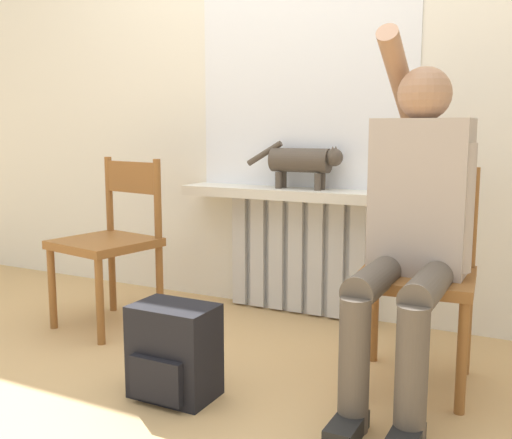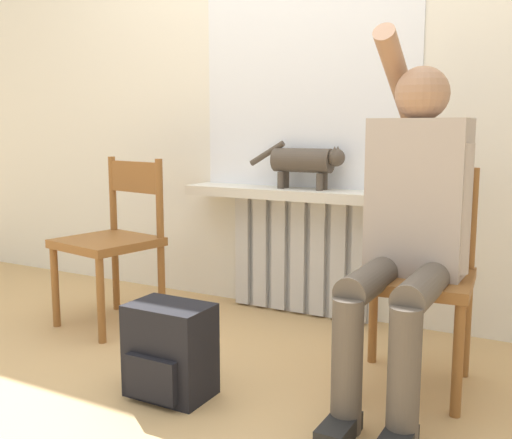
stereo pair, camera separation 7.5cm
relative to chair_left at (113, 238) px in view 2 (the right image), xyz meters
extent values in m
plane|color=tan|center=(0.73, -0.56, -0.43)|extent=(12.00, 12.00, 0.00)
cube|color=white|center=(0.73, 0.67, 0.92)|extent=(7.00, 0.06, 2.70)
cube|color=silver|center=(0.73, 0.61, -0.12)|extent=(0.77, 0.05, 0.61)
cube|color=silver|center=(0.40, 0.56, -0.12)|extent=(0.08, 0.03, 0.58)
cube|color=silver|center=(0.51, 0.56, -0.12)|extent=(0.08, 0.03, 0.58)
cube|color=silver|center=(0.62, 0.56, -0.12)|extent=(0.08, 0.03, 0.58)
cube|color=silver|center=(0.73, 0.56, -0.12)|extent=(0.08, 0.03, 0.58)
cube|color=silver|center=(0.84, 0.56, -0.12)|extent=(0.08, 0.03, 0.58)
cube|color=silver|center=(0.95, 0.56, -0.12)|extent=(0.08, 0.03, 0.58)
cube|color=silver|center=(1.06, 0.56, -0.12)|extent=(0.08, 0.03, 0.58)
cube|color=silver|center=(0.73, 0.53, 0.20)|extent=(1.21, 0.22, 0.05)
cube|color=white|center=(0.73, 0.64, 0.77)|extent=(1.16, 0.01, 1.08)
cube|color=brown|center=(-0.01, -0.04, -0.02)|extent=(0.48, 0.48, 0.04)
cylinder|color=brown|center=(-0.22, -0.18, -0.23)|extent=(0.04, 0.04, 0.39)
cylinder|color=brown|center=(0.14, -0.25, -0.23)|extent=(0.04, 0.04, 0.39)
cylinder|color=brown|center=(-0.15, 0.17, -0.23)|extent=(0.04, 0.04, 0.39)
cylinder|color=brown|center=(0.20, 0.11, -0.23)|extent=(0.04, 0.04, 0.39)
cylinder|color=brown|center=(-0.15, 0.17, 0.19)|extent=(0.04, 0.04, 0.38)
cylinder|color=brown|center=(0.20, 0.11, 0.19)|extent=(0.04, 0.04, 0.38)
cube|color=brown|center=(0.03, 0.14, 0.29)|extent=(0.37, 0.09, 0.15)
cube|color=brown|center=(1.47, -0.04, -0.02)|extent=(0.45, 0.45, 0.04)
cylinder|color=brown|center=(1.31, -0.23, -0.23)|extent=(0.04, 0.04, 0.39)
cylinder|color=brown|center=(1.67, -0.20, -0.23)|extent=(0.04, 0.04, 0.39)
cylinder|color=brown|center=(1.28, 0.12, -0.23)|extent=(0.04, 0.04, 0.39)
cylinder|color=brown|center=(1.63, 0.16, -0.23)|extent=(0.04, 0.04, 0.39)
cylinder|color=brown|center=(1.28, 0.12, 0.19)|extent=(0.04, 0.04, 0.38)
cylinder|color=brown|center=(1.63, 0.16, 0.19)|extent=(0.04, 0.04, 0.38)
cube|color=brown|center=(1.45, 0.14, 0.29)|extent=(0.37, 0.06, 0.15)
cylinder|color=brown|center=(1.38, -0.24, 0.02)|extent=(0.11, 0.45, 0.11)
cylinder|color=brown|center=(1.56, -0.24, 0.02)|extent=(0.11, 0.45, 0.11)
cylinder|color=brown|center=(1.38, -0.47, -0.21)|extent=(0.10, 0.10, 0.44)
cylinder|color=brown|center=(1.56, -0.47, -0.21)|extent=(0.10, 0.10, 0.44)
cube|color=black|center=(1.38, -0.53, -0.40)|extent=(0.09, 0.20, 0.06)
cube|color=#AD9E93|center=(1.47, -0.02, 0.28)|extent=(0.34, 0.20, 0.56)
sphere|color=#A87A5B|center=(1.47, -0.02, 0.65)|extent=(0.19, 0.19, 0.19)
cylinder|color=#A87A5B|center=(1.35, 0.12, 0.70)|extent=(0.08, 0.50, 0.38)
cylinder|color=#AD9E93|center=(1.63, -0.06, 0.26)|extent=(0.08, 0.08, 0.45)
cylinder|color=#4C4238|center=(0.76, 0.54, 0.37)|extent=(0.30, 0.12, 0.12)
sphere|color=#4C4238|center=(0.94, 0.54, 0.39)|extent=(0.09, 0.09, 0.09)
cone|color=#4C4238|center=(0.94, 0.52, 0.43)|extent=(0.03, 0.03, 0.03)
cone|color=#4C4238|center=(0.94, 0.56, 0.43)|extent=(0.03, 0.03, 0.03)
cylinder|color=#4C4238|center=(0.87, 0.51, 0.27)|extent=(0.03, 0.03, 0.08)
cylinder|color=#4C4238|center=(0.87, 0.57, 0.27)|extent=(0.03, 0.03, 0.08)
cylinder|color=#4C4238|center=(0.65, 0.51, 0.27)|extent=(0.03, 0.03, 0.08)
cylinder|color=#4C4238|center=(0.65, 0.57, 0.27)|extent=(0.03, 0.03, 0.08)
cylinder|color=#4C4238|center=(0.56, 0.54, 0.40)|extent=(0.20, 0.03, 0.13)
cube|color=black|center=(0.73, -0.53, -0.26)|extent=(0.30, 0.20, 0.34)
cube|color=black|center=(0.73, -0.64, -0.33)|extent=(0.21, 0.03, 0.15)
camera|label=1|loc=(1.93, -2.21, 0.53)|focal=42.00mm
camera|label=2|loc=(2.00, -2.18, 0.53)|focal=42.00mm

